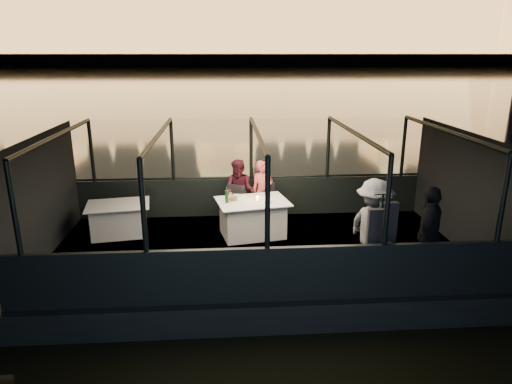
{
  "coord_description": "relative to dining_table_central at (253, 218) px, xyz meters",
  "views": [
    {
      "loc": [
        -0.61,
        -8.3,
        4.21
      ],
      "look_at": [
        0.0,
        0.4,
        1.55
      ],
      "focal_mm": 32.0,
      "sensor_mm": 36.0,
      "label": 1
    }
  ],
  "objects": [
    {
      "name": "boat_hull",
      "position": [
        0.05,
        -0.7,
        -0.89
      ],
      "size": [
        8.6,
        4.4,
        1.0
      ],
      "primitive_type": "cube",
      "color": "black",
      "rests_on": "river_water"
    },
    {
      "name": "gunwale_starboard",
      "position": [
        0.05,
        -2.7,
        0.06
      ],
      "size": [
        8.0,
        0.08,
        0.9
      ],
      "primitive_type": "cube",
      "color": "black",
      "rests_on": "boat_deck"
    },
    {
      "name": "dining_table_aft",
      "position": [
        -2.82,
        0.24,
        0.0
      ],
      "size": [
        1.41,
        1.11,
        0.68
      ],
      "primitive_type": "cube",
      "rotation": [
        0.0,
        0.0,
        0.15
      ],
      "color": "silver",
      "rests_on": "boat_deck"
    },
    {
      "name": "wine_bottle",
      "position": [
        -0.53,
        -0.08,
        0.53
      ],
      "size": [
        0.09,
        0.09,
        0.33
      ],
      "primitive_type": "cylinder",
      "rotation": [
        0.0,
        0.0,
        -0.31
      ],
      "color": "#143717",
      "rests_on": "dining_table_central"
    },
    {
      "name": "cabin_glass_starboard",
      "position": [
        0.05,
        -2.7,
        1.21
      ],
      "size": [
        8.0,
        0.02,
        1.4
      ],
      "primitive_type": null,
      "color": "#99B2B2",
      "rests_on": "gunwale_starboard"
    },
    {
      "name": "river_water",
      "position": [
        0.05,
        79.3,
        -0.89
      ],
      "size": [
        500.0,
        500.0,
        0.0
      ],
      "primitive_type": "plane",
      "color": "black",
      "rests_on": "ground"
    },
    {
      "name": "plate_far",
      "position": [
        -0.3,
        0.35,
        0.39
      ],
      "size": [
        0.34,
        0.34,
        0.02
      ],
      "primitive_type": "cylinder",
      "rotation": [
        0.0,
        0.0,
        0.42
      ],
      "color": "white",
      "rests_on": "dining_table_central"
    },
    {
      "name": "end_wall_aft",
      "position": [
        4.05,
        -0.7,
        0.76
      ],
      "size": [
        0.02,
        4.0,
        2.3
      ],
      "primitive_type": null,
      "color": "black",
      "rests_on": "boat_deck"
    },
    {
      "name": "coat_stand",
      "position": [
        1.9,
        -2.36,
        0.51
      ],
      "size": [
        0.47,
        0.39,
        1.61
      ],
      "primitive_type": null,
      "rotation": [
        0.0,
        0.0,
        0.08
      ],
      "color": "black",
      "rests_on": "boat_deck"
    },
    {
      "name": "embankment",
      "position": [
        0.05,
        209.3,
        0.11
      ],
      "size": [
        400.0,
        140.0,
        6.0
      ],
      "primitive_type": "cube",
      "color": "#423D33",
      "rests_on": "ground"
    },
    {
      "name": "chair_port_right",
      "position": [
        0.36,
        0.73,
        0.06
      ],
      "size": [
        0.49,
        0.49,
        0.88
      ],
      "primitive_type": "cube",
      "rotation": [
        0.0,
        0.0,
        0.23
      ],
      "color": "black",
      "rests_on": "boat_deck"
    },
    {
      "name": "wine_glass_empty",
      "position": [
        0.13,
        -0.07,
        0.48
      ],
      "size": [
        0.08,
        0.08,
        0.21
      ],
      "primitive_type": null,
      "rotation": [
        0.0,
        0.0,
        -0.2
      ],
      "color": "silver",
      "rests_on": "dining_table_central"
    },
    {
      "name": "gunwale_port",
      "position": [
        0.05,
        1.3,
        0.06
      ],
      "size": [
        8.0,
        0.08,
        0.9
      ],
      "primitive_type": "cube",
      "color": "black",
      "rests_on": "boat_deck"
    },
    {
      "name": "person_man_maroon",
      "position": [
        -0.24,
        0.82,
        0.36
      ],
      "size": [
        0.86,
        0.78,
        1.45
      ],
      "primitive_type": "imported",
      "rotation": [
        0.0,
        0.0,
        -0.42
      ],
      "color": "#3E111C",
      "rests_on": "boat_deck"
    },
    {
      "name": "bread_basket",
      "position": [
        -0.4,
        0.07,
        0.42
      ],
      "size": [
        0.18,
        0.18,
        0.07
      ],
      "primitive_type": "cylinder",
      "rotation": [
        0.0,
        0.0,
        -0.01
      ],
      "color": "olive",
      "rests_on": "dining_table_central"
    },
    {
      "name": "wine_glass_white",
      "position": [
        -0.46,
        -0.08,
        0.48
      ],
      "size": [
        0.09,
        0.09,
        0.2
      ],
      "primitive_type": null,
      "rotation": [
        0.0,
        0.0,
        0.38
      ],
      "color": "silver",
      "rests_on": "dining_table_central"
    },
    {
      "name": "passenger_dark",
      "position": [
        2.79,
        -2.21,
        0.47
      ],
      "size": [
        0.92,
        1.03,
        1.67
      ],
      "primitive_type": "imported",
      "rotation": [
        0.0,
        0.0,
        4.07
      ],
      "color": "black",
      "rests_on": "boat_deck"
    },
    {
      "name": "end_wall_fore",
      "position": [
        -3.95,
        -0.7,
        0.76
      ],
      "size": [
        0.02,
        4.0,
        2.3
      ],
      "primitive_type": null,
      "color": "black",
      "rests_on": "boat_deck"
    },
    {
      "name": "chair_port_left",
      "position": [
        -0.32,
        0.55,
        0.06
      ],
      "size": [
        0.55,
        0.55,
        0.9
      ],
      "primitive_type": "cube",
      "rotation": [
        0.0,
        0.0,
        -0.41
      ],
      "color": "black",
      "rests_on": "boat_deck"
    },
    {
      "name": "plate_near",
      "position": [
        0.31,
        -0.06,
        0.39
      ],
      "size": [
        0.3,
        0.3,
        0.01
      ],
      "primitive_type": "cylinder",
      "rotation": [
        0.0,
        0.0,
        0.4
      ],
      "color": "silver",
      "rests_on": "dining_table_central"
    },
    {
      "name": "boat_deck",
      "position": [
        0.05,
        -0.7,
        -0.41
      ],
      "size": [
        8.0,
        4.0,
        0.04
      ],
      "primitive_type": "cube",
      "color": "black",
      "rests_on": "boat_hull"
    },
    {
      "name": "amber_candle",
      "position": [
        0.11,
        0.03,
        0.42
      ],
      "size": [
        0.07,
        0.07,
        0.09
      ],
      "primitive_type": "cylinder",
      "rotation": [
        0.0,
        0.0,
        -0.21
      ],
      "color": "#FFB53F",
      "rests_on": "dining_table_central"
    },
    {
      "name": "wine_glass_red",
      "position": [
        0.34,
        0.33,
        0.48
      ],
      "size": [
        0.08,
        0.08,
        0.2
      ],
      "primitive_type": null,
      "rotation": [
        0.0,
        0.0,
        -0.19
      ],
      "color": "silver",
      "rests_on": "dining_table_central"
    },
    {
      "name": "canopy_ribs",
      "position": [
        0.05,
        -0.7,
        0.76
      ],
      "size": [
        8.0,
        4.0,
        2.3
      ],
      "primitive_type": null,
      "color": "black",
      "rests_on": "boat_deck"
    },
    {
      "name": "person_woman_coral",
      "position": [
        0.28,
        0.9,
        0.36
      ],
      "size": [
        0.59,
        0.48,
        1.41
      ],
      "primitive_type": "imported",
      "rotation": [
        0.0,
        0.0,
        0.31
      ],
      "color": "#E55953",
      "rests_on": "boat_deck"
    },
    {
      "name": "cabin_roof_glass",
      "position": [
        0.05,
        -0.7,
        1.91
      ],
      "size": [
        8.0,
        4.0,
        0.02
      ],
      "primitive_type": null,
      "color": "#99B2B2",
      "rests_on": "boat_deck"
    },
    {
      "name": "passenger_stripe",
      "position": [
        1.94,
        -1.93,
        0.47
      ],
      "size": [
        0.99,
        1.27,
        1.73
      ],
      "primitive_type": "imported",
      "rotation": [
        0.0,
        0.0,
        1.93
      ],
      "color": "white",
      "rests_on": "boat_deck"
    },
    {
      "name": "cabin_glass_port",
      "position": [
        0.05,
        1.3,
        1.21
      ],
      "size": [
        8.0,
        0.02,
        1.4
      ],
      "primitive_type": null,
      "color": "#99B2B2",
      "rests_on": "gunwale_port"
    },
    {
      "name": "dining_table_central",
      "position": [
        0.0,
        0.0,
        0.0
      ],
      "size": [
        1.63,
        1.31,
        0.77
      ],
      "primitive_type": "cube",
      "rotation": [
        0.0,
        0.0,
        0.19
      ],
      "color": "beige",
      "rests_on": "boat_deck"
    }
  ]
}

